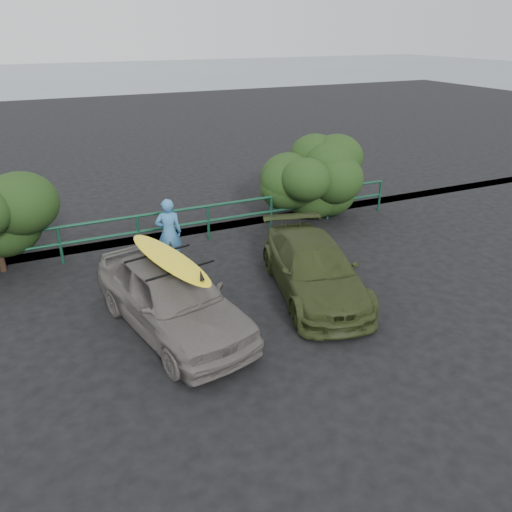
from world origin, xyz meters
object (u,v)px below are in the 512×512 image
(sedan, at_px, (172,296))
(surfboard, at_px, (169,258))
(guardrail, at_px, (174,227))
(man, at_px, (169,233))
(olive_vehicle, at_px, (314,268))

(sedan, xyz_separation_m, surfboard, (0.00, -0.00, 0.83))
(guardrail, height_order, sedan, sedan)
(man, xyz_separation_m, surfboard, (-0.76, -2.92, 0.68))
(olive_vehicle, relative_size, surfboard, 1.45)
(guardrail, relative_size, olive_vehicle, 3.28)
(man, height_order, surfboard, man)
(olive_vehicle, xyz_separation_m, man, (-2.57, 2.79, 0.27))
(sedan, height_order, surfboard, surfboard)
(olive_vehicle, distance_m, man, 3.81)
(sedan, bearing_deg, man, 63.13)
(man, bearing_deg, olive_vehicle, 145.03)
(sedan, bearing_deg, surfboard, -102.37)
(surfboard, bearing_deg, guardrail, 61.25)
(guardrail, height_order, surfboard, surfboard)
(sedan, xyz_separation_m, olive_vehicle, (3.33, 0.13, -0.12))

